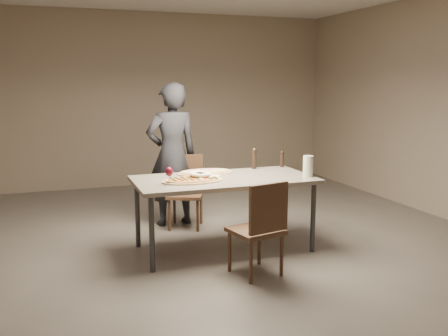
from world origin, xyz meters
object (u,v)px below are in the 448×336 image
object	(u,v)px
carafe	(308,166)
pepper_mill_left	(282,159)
chair_near	(261,224)
chair_far	(186,187)
dining_table	(224,183)
ham_pizza	(205,172)
diner	(172,155)
bread_basket	(200,175)
zucchini_pizza	(193,180)

from	to	relation	value
carafe	pepper_mill_left	bearing A→B (deg)	90.00
pepper_mill_left	chair_near	xyz separation A→B (m)	(-0.77, -1.18, -0.35)
chair_far	dining_table	bearing A→B (deg)	122.14
ham_pizza	diner	size ratio (longest dim) A/B	0.35
pepper_mill_left	diner	world-z (taller)	diner
bread_basket	carafe	bearing A→B (deg)	-10.36
pepper_mill_left	diner	bearing A→B (deg)	147.94
bread_basket	carafe	distance (m)	1.11
dining_table	carafe	size ratio (longest dim) A/B	8.40
dining_table	pepper_mill_left	bearing A→B (deg)	24.60
zucchini_pizza	diner	world-z (taller)	diner
zucchini_pizza	pepper_mill_left	size ratio (longest dim) A/B	3.22
carafe	diner	size ratio (longest dim) A/B	0.13
chair_near	zucchini_pizza	bearing A→B (deg)	106.94
pepper_mill_left	carafe	xyz separation A→B (m)	(0.00, -0.60, 0.02)
ham_pizza	diner	xyz separation A→B (m)	(-0.16, 0.79, 0.08)
chair_near	diner	size ratio (longest dim) A/B	0.51
diner	ham_pizza	bearing A→B (deg)	97.50
ham_pizza	pepper_mill_left	world-z (taller)	pepper_mill_left
carafe	zucchini_pizza	bearing A→B (deg)	173.26
ham_pizza	chair_near	size ratio (longest dim) A/B	0.69
dining_table	diner	size ratio (longest dim) A/B	1.06
ham_pizza	pepper_mill_left	xyz separation A→B (m)	(0.94, 0.10, 0.07)
ham_pizza	diner	distance (m)	0.81
pepper_mill_left	ham_pizza	bearing A→B (deg)	-173.93
zucchini_pizza	dining_table	bearing A→B (deg)	13.50
ham_pizza	chair_far	size ratio (longest dim) A/B	0.70
pepper_mill_left	chair_far	bearing A→B (deg)	149.03
bread_basket	chair_far	xyz separation A→B (m)	(0.12, 0.98, -0.32)
zucchini_pizza	carafe	distance (m)	1.19
ham_pizza	carafe	world-z (taller)	carafe
diner	bread_basket	bearing A→B (deg)	86.82
carafe	diner	xyz separation A→B (m)	(-1.10, 1.29, -0.01)
dining_table	chair_near	xyz separation A→B (m)	(0.06, -0.80, -0.21)
ham_pizza	chair_far	world-z (taller)	chair_far
zucchini_pizza	bread_basket	distance (m)	0.11
dining_table	pepper_mill_left	distance (m)	0.92
carafe	dining_table	bearing A→B (deg)	165.10
dining_table	diner	bearing A→B (deg)	104.38
dining_table	ham_pizza	bearing A→B (deg)	111.66
ham_pizza	dining_table	bearing A→B (deg)	-61.86
dining_table	chair_far	size ratio (longest dim) A/B	2.13
dining_table	pepper_mill_left	world-z (taller)	pepper_mill_left
dining_table	diner	distance (m)	1.12
bread_basket	chair_near	bearing A→B (deg)	-67.84
carafe	chair_near	xyz separation A→B (m)	(-0.77, -0.58, -0.37)
chair_far	pepper_mill_left	bearing A→B (deg)	173.26
dining_table	zucchini_pizza	size ratio (longest dim) A/B	2.99
chair_near	chair_far	distance (m)	1.77
diner	chair_near	bearing A→B (deg)	95.98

